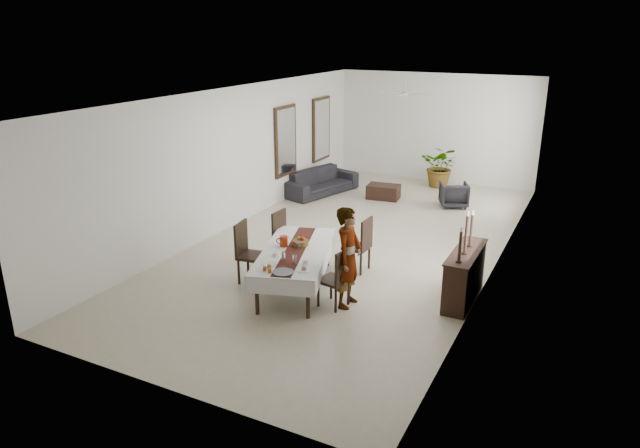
{
  "coord_description": "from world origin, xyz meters",
  "views": [
    {
      "loc": [
        4.57,
        -10.72,
        4.43
      ],
      "look_at": [
        0.16,
        -1.97,
        1.05
      ],
      "focal_mm": 32.0,
      "sensor_mm": 36.0,
      "label": 1
    }
  ],
  "objects_px": {
    "woman": "(348,257)",
    "dining_table_top": "(295,252)",
    "sofa": "(321,181)",
    "sideboard_body": "(464,277)",
    "red_pitcher": "(284,241)"
  },
  "relations": [
    {
      "from": "woman",
      "to": "dining_table_top",
      "type": "bearing_deg",
      "value": 79.14
    },
    {
      "from": "woman",
      "to": "sofa",
      "type": "distance_m",
      "value": 6.91
    },
    {
      "from": "sideboard_body",
      "to": "woman",
      "type": "bearing_deg",
      "value": -148.27
    },
    {
      "from": "red_pitcher",
      "to": "sofa",
      "type": "distance_m",
      "value": 6.08
    },
    {
      "from": "dining_table_top",
      "to": "red_pitcher",
      "type": "xyz_separation_m",
      "value": [
        -0.27,
        0.06,
        0.13
      ]
    },
    {
      "from": "red_pitcher",
      "to": "sofa",
      "type": "height_order",
      "value": "red_pitcher"
    },
    {
      "from": "dining_table_top",
      "to": "woman",
      "type": "height_order",
      "value": "woman"
    },
    {
      "from": "woman",
      "to": "sofa",
      "type": "relative_size",
      "value": 0.75
    },
    {
      "from": "red_pitcher",
      "to": "sofa",
      "type": "xyz_separation_m",
      "value": [
        -2.12,
        5.68,
        -0.49
      ]
    },
    {
      "from": "sofa",
      "to": "sideboard_body",
      "type": "bearing_deg",
      "value": -116.85
    },
    {
      "from": "red_pitcher",
      "to": "woman",
      "type": "relative_size",
      "value": 0.11
    },
    {
      "from": "dining_table_top",
      "to": "sideboard_body",
      "type": "bearing_deg",
      "value": -0.65
    },
    {
      "from": "dining_table_top",
      "to": "red_pitcher",
      "type": "bearing_deg",
      "value": 149.04
    },
    {
      "from": "dining_table_top",
      "to": "sideboard_body",
      "type": "distance_m",
      "value": 2.94
    },
    {
      "from": "sideboard_body",
      "to": "red_pitcher",
      "type": "bearing_deg",
      "value": -165.49
    }
  ]
}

